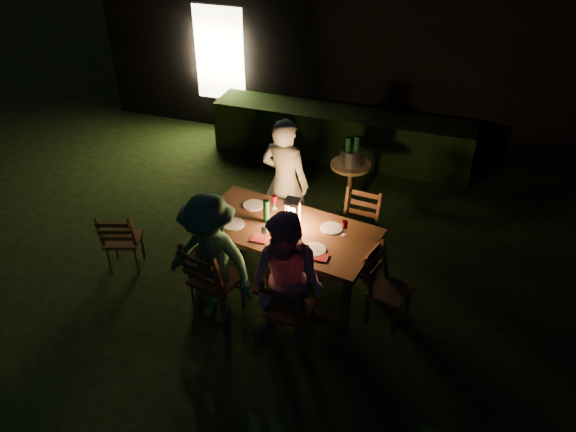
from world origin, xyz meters
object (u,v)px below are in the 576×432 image
(chair_near_right, at_px, (290,321))
(ice_bucket, at_px, (352,157))
(dining_table, at_px, (286,234))
(chair_end, at_px, (387,301))
(chair_spare, at_px, (125,249))
(person_house_side, at_px, (285,183))
(bottle_bucket_a, at_px, (347,154))
(person_opp_left, at_px, (211,261))
(person_opp_right, at_px, (287,286))
(chair_far_right, at_px, (355,244))
(chair_near_left, at_px, (216,291))
(lantern, at_px, (292,215))
(bottle_table, at_px, (266,212))
(bottle_bucket_b, at_px, (356,152))
(chair_far_left, at_px, (283,223))
(side_table, at_px, (351,169))

(chair_near_right, bearing_deg, ice_bucket, 94.35)
(dining_table, relative_size, chair_end, 2.31)
(chair_spare, bearing_deg, person_house_side, 17.43)
(person_house_side, bearing_deg, bottle_bucket_a, -112.96)
(person_house_side, bearing_deg, ice_bucket, -114.05)
(chair_end, bearing_deg, bottle_bucket_a, -138.50)
(person_opp_left, bearing_deg, person_opp_right, 0.00)
(chair_near_right, bearing_deg, chair_end, 39.60)
(chair_far_right, relative_size, chair_spare, 1.08)
(chair_near_left, relative_size, lantern, 3.05)
(chair_end, distance_m, bottle_table, 1.64)
(dining_table, bearing_deg, chair_end, 0.10)
(person_opp_left, height_order, ice_bucket, person_opp_left)
(bottle_bucket_b, bearing_deg, chair_spare, -136.36)
(person_opp_right, bearing_deg, bottle_bucket_a, 100.37)
(chair_far_left, distance_m, person_opp_right, 1.90)
(person_opp_right, xyz_separation_m, bottle_bucket_b, (0.02, 2.75, 0.10))
(chair_near_left, distance_m, side_table, 2.69)
(person_opp_right, height_order, lantern, person_opp_right)
(lantern, bearing_deg, dining_table, -143.67)
(side_table, height_order, bottle_bucket_a, bottle_bucket_a)
(person_opp_right, height_order, side_table, person_opp_right)
(person_opp_left, height_order, bottle_bucket_a, person_opp_left)
(ice_bucket, xyz_separation_m, bottle_bucket_a, (-0.05, -0.04, 0.05))
(dining_table, xyz_separation_m, bottle_bucket_b, (0.34, 1.87, 0.15))
(chair_far_left, height_order, chair_spare, chair_far_left)
(chair_near_left, xyz_separation_m, chair_spare, (-1.40, 0.37, -0.05))
(person_opp_left, xyz_separation_m, lantern, (0.63, 0.78, 0.21))
(chair_spare, bearing_deg, lantern, -8.52)
(chair_end, bearing_deg, side_table, -140.12)
(chair_near_right, distance_m, chair_end, 1.10)
(chair_near_right, relative_size, chair_far_right, 0.99)
(chair_far_left, relative_size, person_house_side, 0.54)
(person_house_side, height_order, person_opp_left, person_house_side)
(bottle_bucket_a, bearing_deg, person_opp_right, -88.30)
(chair_far_right, height_order, bottle_bucket_a, bottle_bucket_a)
(bottle_bucket_a, bearing_deg, chair_far_left, -120.64)
(chair_end, relative_size, side_table, 1.24)
(chair_far_left, height_order, ice_bucket, ice_bucket)
(ice_bucket, bearing_deg, chair_spare, -136.26)
(chair_near_right, height_order, person_opp_left, person_opp_left)
(chair_end, bearing_deg, chair_far_left, -107.96)
(side_table, bearing_deg, person_opp_right, -89.38)
(chair_near_right, xyz_separation_m, ice_bucket, (-0.04, 2.66, 0.56))
(chair_spare, distance_m, ice_bucket, 3.17)
(person_opp_left, relative_size, bottle_table, 5.57)
(dining_table, bearing_deg, chair_near_right, -59.60)
(dining_table, height_order, chair_far_left, chair_far_left)
(dining_table, bearing_deg, side_table, 89.62)
(chair_end, bearing_deg, person_opp_right, -36.97)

